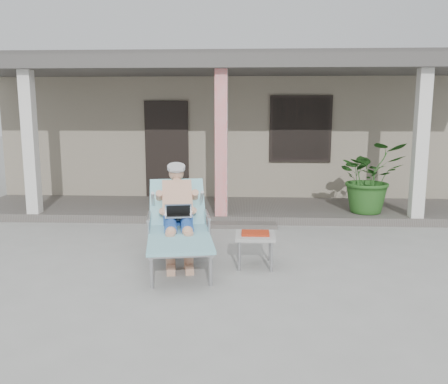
{
  "coord_description": "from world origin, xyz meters",
  "views": [
    {
      "loc": [
        0.48,
        -6.34,
        2.06
      ],
      "look_at": [
        0.13,
        0.6,
        0.85
      ],
      "focal_mm": 38.0,
      "sensor_mm": 36.0,
      "label": 1
    }
  ],
  "objects": [
    {
      "name": "porch_deck",
      "position": [
        0.0,
        3.0,
        0.07
      ],
      "size": [
        10.0,
        2.0,
        0.15
      ],
      "primitive_type": "cube",
      "color": "#605B56",
      "rests_on": "ground"
    },
    {
      "name": "side_table",
      "position": [
        0.59,
        -0.26,
        0.39
      ],
      "size": [
        0.52,
        0.52,
        0.47
      ],
      "rotation": [
        0.0,
        0.0,
        0.0
      ],
      "color": "#A8A8A3",
      "rests_on": "ground"
    },
    {
      "name": "house",
      "position": [
        0.0,
        6.5,
        1.67
      ],
      "size": [
        10.4,
        5.4,
        3.3
      ],
      "color": "gray",
      "rests_on": "ground"
    },
    {
      "name": "lounger",
      "position": [
        -0.47,
        -0.04,
        0.84
      ],
      "size": [
        1.13,
        2.18,
        1.37
      ],
      "rotation": [
        0.0,
        0.0,
        0.17
      ],
      "color": "#B7B7BC",
      "rests_on": "ground"
    },
    {
      "name": "potted_palm",
      "position": [
        2.75,
        2.54,
        0.82
      ],
      "size": [
        1.32,
        1.18,
        1.34
      ],
      "primitive_type": "imported",
      "rotation": [
        0.0,
        0.0,
        0.12
      ],
      "color": "#26591E",
      "rests_on": "porch_deck"
    },
    {
      "name": "ground",
      "position": [
        0.0,
        0.0,
        0.0
      ],
      "size": [
        60.0,
        60.0,
        0.0
      ],
      "primitive_type": "plane",
      "color": "#9E9E99",
      "rests_on": "ground"
    },
    {
      "name": "porch_overhang",
      "position": [
        0.0,
        2.95,
        2.79
      ],
      "size": [
        10.0,
        2.3,
        2.85
      ],
      "color": "silver",
      "rests_on": "porch_deck"
    },
    {
      "name": "porch_step",
      "position": [
        0.0,
        1.85,
        0.04
      ],
      "size": [
        2.0,
        0.3,
        0.07
      ],
      "primitive_type": "cube",
      "color": "#605B56",
      "rests_on": "ground"
    }
  ]
}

